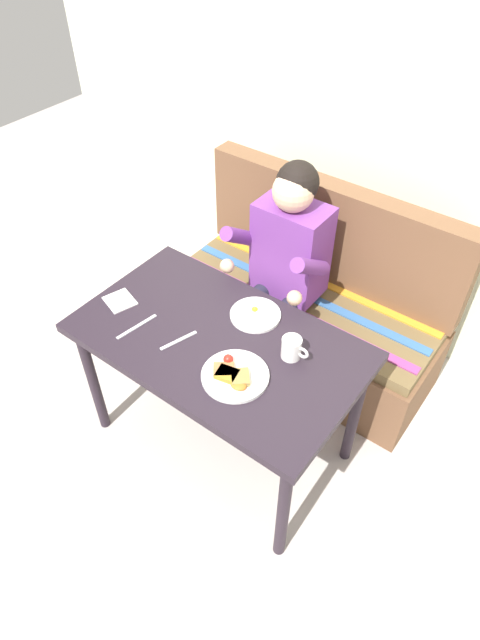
{
  "coord_description": "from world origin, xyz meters",
  "views": [
    {
      "loc": [
        1.0,
        -1.17,
        2.32
      ],
      "look_at": [
        0.0,
        0.15,
        0.72
      ],
      "focal_mm": 30.19,
      "sensor_mm": 36.0,
      "label": 1
    }
  ],
  "objects_px": {
    "couch": "(308,309)",
    "plate_eggs": "(255,314)",
    "knife": "(137,327)",
    "table": "(219,352)",
    "person": "(283,259)",
    "plate_breakfast": "(234,375)",
    "napkin": "(120,301)",
    "fork": "(179,341)",
    "coffee_mug": "(292,348)"
  },
  "relations": [
    {
      "from": "couch",
      "to": "plate_eggs",
      "type": "bearing_deg",
      "value": -85.57
    },
    {
      "from": "couch",
      "to": "knife",
      "type": "xyz_separation_m",
      "value": [
        -0.31,
        -0.92,
        0.4
      ]
    },
    {
      "from": "table",
      "to": "knife",
      "type": "distance_m",
      "value": 0.36
    },
    {
      "from": "person",
      "to": "plate_breakfast",
      "type": "relative_size",
      "value": 4.63
    },
    {
      "from": "couch",
      "to": "plate_breakfast",
      "type": "relative_size",
      "value": 5.5
    },
    {
      "from": "plate_breakfast",
      "to": "table",
      "type": "bearing_deg",
      "value": 144.97
    },
    {
      "from": "napkin",
      "to": "fork",
      "type": "distance_m",
      "value": 0.37
    },
    {
      "from": "couch",
      "to": "knife",
      "type": "distance_m",
      "value": 1.05
    },
    {
      "from": "couch",
      "to": "table",
      "type": "bearing_deg",
      "value": -90.0
    },
    {
      "from": "plate_eggs",
      "to": "napkin",
      "type": "relative_size",
      "value": 1.69
    },
    {
      "from": "plate_eggs",
      "to": "knife",
      "type": "xyz_separation_m",
      "value": [
        -0.36,
        -0.35,
        -0.01
      ]
    },
    {
      "from": "couch",
      "to": "person",
      "type": "xyz_separation_m",
      "value": [
        -0.08,
        -0.17,
        0.41
      ]
    },
    {
      "from": "table",
      "to": "plate_eggs",
      "type": "height_order",
      "value": "plate_eggs"
    },
    {
      "from": "couch",
      "to": "coffee_mug",
      "type": "xyz_separation_m",
      "value": [
        0.29,
        -0.67,
        0.45
      ]
    },
    {
      "from": "plate_breakfast",
      "to": "knife",
      "type": "relative_size",
      "value": 1.31
    },
    {
      "from": "plate_eggs",
      "to": "napkin",
      "type": "height_order",
      "value": "plate_eggs"
    },
    {
      "from": "table",
      "to": "plate_breakfast",
      "type": "relative_size",
      "value": 4.58
    },
    {
      "from": "knife",
      "to": "coffee_mug",
      "type": "bearing_deg",
      "value": 31.34
    },
    {
      "from": "plate_breakfast",
      "to": "plate_eggs",
      "type": "xyz_separation_m",
      "value": [
        -0.14,
        0.33,
        -0.0
      ]
    },
    {
      "from": "person",
      "to": "knife",
      "type": "distance_m",
      "value": 0.78
    },
    {
      "from": "knife",
      "to": "person",
      "type": "bearing_deg",
      "value": 81.01
    },
    {
      "from": "table",
      "to": "fork",
      "type": "relative_size",
      "value": 7.06
    },
    {
      "from": "person",
      "to": "napkin",
      "type": "distance_m",
      "value": 0.79
    },
    {
      "from": "person",
      "to": "plate_breakfast",
      "type": "height_order",
      "value": "person"
    },
    {
      "from": "person",
      "to": "knife",
      "type": "relative_size",
      "value": 6.06
    },
    {
      "from": "plate_breakfast",
      "to": "fork",
      "type": "xyz_separation_m",
      "value": [
        -0.3,
        0.02,
        -0.01
      ]
    },
    {
      "from": "napkin",
      "to": "knife",
      "type": "bearing_deg",
      "value": -22.06
    },
    {
      "from": "napkin",
      "to": "knife",
      "type": "height_order",
      "value": "napkin"
    },
    {
      "from": "fork",
      "to": "plate_eggs",
      "type": "bearing_deg",
      "value": 79.49
    },
    {
      "from": "plate_eggs",
      "to": "table",
      "type": "bearing_deg",
      "value": -102.21
    },
    {
      "from": "plate_breakfast",
      "to": "napkin",
      "type": "distance_m",
      "value": 0.67
    },
    {
      "from": "coffee_mug",
      "to": "fork",
      "type": "xyz_separation_m",
      "value": [
        -0.41,
        -0.21,
        -0.05
      ]
    },
    {
      "from": "plate_breakfast",
      "to": "knife",
      "type": "bearing_deg",
      "value": -176.76
    },
    {
      "from": "napkin",
      "to": "person",
      "type": "bearing_deg",
      "value": 58.37
    },
    {
      "from": "plate_breakfast",
      "to": "plate_eggs",
      "type": "height_order",
      "value": "plate_breakfast"
    },
    {
      "from": "person",
      "to": "coffee_mug",
      "type": "distance_m",
      "value": 0.62
    },
    {
      "from": "plate_breakfast",
      "to": "knife",
      "type": "xyz_separation_m",
      "value": [
        -0.49,
        -0.03,
        -0.01
      ]
    },
    {
      "from": "person",
      "to": "fork",
      "type": "bearing_deg",
      "value": -93.68
    },
    {
      "from": "plate_breakfast",
      "to": "fork",
      "type": "bearing_deg",
      "value": 176.7
    },
    {
      "from": "couch",
      "to": "plate_eggs",
      "type": "relative_size",
      "value": 6.59
    },
    {
      "from": "person",
      "to": "table",
      "type": "bearing_deg",
      "value": -82.73
    },
    {
      "from": "person",
      "to": "coffee_mug",
      "type": "height_order",
      "value": "person"
    },
    {
      "from": "couch",
      "to": "plate_breakfast",
      "type": "height_order",
      "value": "couch"
    },
    {
      "from": "table",
      "to": "coffee_mug",
      "type": "bearing_deg",
      "value": 18.54
    },
    {
      "from": "coffee_mug",
      "to": "person",
      "type": "bearing_deg",
      "value": 126.9
    },
    {
      "from": "fork",
      "to": "knife",
      "type": "height_order",
      "value": "same"
    },
    {
      "from": "knife",
      "to": "table",
      "type": "bearing_deg",
      "value": 34.82
    },
    {
      "from": "person",
      "to": "plate_breakfast",
      "type": "bearing_deg",
      "value": -70.45
    },
    {
      "from": "couch",
      "to": "person",
      "type": "height_order",
      "value": "person"
    },
    {
      "from": "napkin",
      "to": "couch",
      "type": "bearing_deg",
      "value": 59.99
    }
  ]
}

